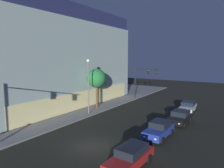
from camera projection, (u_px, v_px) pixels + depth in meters
The scene contains 9 objects.
ground_plane at pixel (92, 146), 18.60m from camera, with size 120.00×120.00×0.00m, color black.
modern_building at pixel (38, 58), 37.72m from camera, with size 28.94×22.63×16.06m.
traffic_light_far_corner at pixel (143, 76), 39.45m from camera, with size 0.59×4.67×6.31m.
street_lamp_sidewalk at pixel (88, 80), 28.57m from camera, with size 0.44×0.44×7.71m.
sidewalk_tree at pixel (97, 78), 32.15m from camera, with size 2.99×2.99×6.20m.
car_red at pixel (130, 157), 14.90m from camera, with size 4.75×2.10×1.60m.
car_blue at pixel (159, 129), 20.52m from camera, with size 4.35×2.12×1.68m.
car_black at pixel (180, 117), 25.06m from camera, with size 4.36×2.36×1.56m.
car_white at pixel (188, 107), 30.34m from camera, with size 4.73×2.30×1.57m.
Camera 1 is at (-13.88, -11.18, 7.98)m, focal length 32.78 mm.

